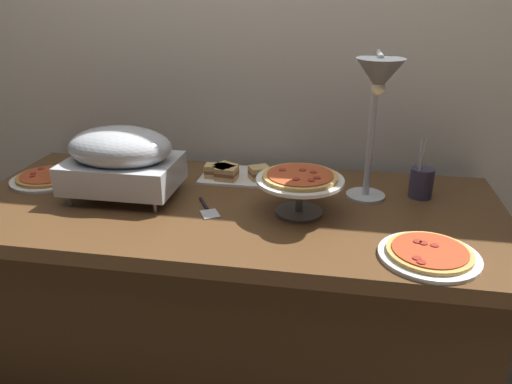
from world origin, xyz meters
TOP-DOWN VIEW (x-y plane):
  - ground_plane at (0.00, 0.00)m, footprint 8.00×8.00m
  - back_wall at (0.00, 0.50)m, footprint 4.40×0.04m
  - buffet_table at (0.00, 0.00)m, footprint 1.90×0.84m
  - chafing_dish at (-0.40, -0.01)m, footprint 0.40×0.28m
  - heat_lamp at (0.47, 0.02)m, footprint 0.15×0.29m
  - pizza_plate_front at (-0.77, 0.09)m, footprint 0.28×0.28m
  - pizza_plate_center at (0.64, -0.28)m, footprint 0.29×0.29m
  - pizza_plate_raised_stand at (0.24, -0.04)m, footprint 0.29×0.29m
  - sandwich_platter at (-0.04, 0.24)m, footprint 0.34×0.22m
  - sauce_cup_near at (0.29, 0.21)m, footprint 0.07×0.07m
  - utensil_holder at (0.67, 0.18)m, footprint 0.08×0.08m
  - serving_spatula at (-0.07, -0.07)m, footprint 0.11×0.16m

SIDE VIEW (x-z plane):
  - ground_plane at x=0.00m, z-range 0.00..0.00m
  - buffet_table at x=0.00m, z-range 0.01..0.77m
  - serving_spatula at x=-0.07m, z-range 0.76..0.77m
  - pizza_plate_front at x=-0.77m, z-range 0.76..0.79m
  - pizza_plate_center at x=0.64m, z-range 0.76..0.79m
  - sauce_cup_near at x=0.29m, z-range 0.76..0.80m
  - sandwich_platter at x=-0.04m, z-range 0.75..0.81m
  - utensil_holder at x=0.67m, z-range 0.71..0.93m
  - pizza_plate_raised_stand at x=0.24m, z-range 0.80..0.94m
  - chafing_dish at x=-0.40m, z-range 0.78..1.04m
  - heat_lamp at x=0.47m, z-range 0.90..1.43m
  - back_wall at x=0.00m, z-range 0.00..2.40m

